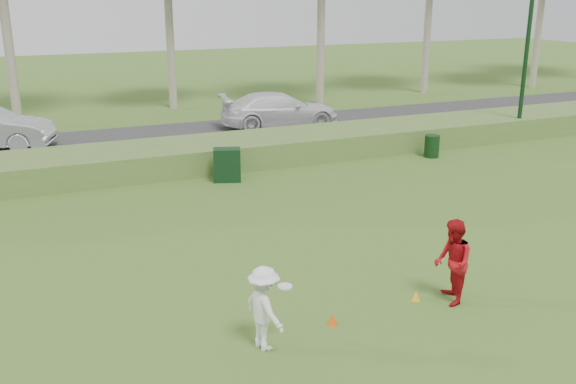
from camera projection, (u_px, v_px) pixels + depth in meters
name	position (u px, v px, depth m)	size (l,w,h in m)	color
ground	(365.00, 306.00, 13.18)	(120.00, 120.00, 0.00)	#3A6120
reed_strip	(202.00, 154.00, 23.55)	(80.00, 3.00, 0.90)	#486E2C
park_road	(170.00, 138.00, 28.05)	(80.00, 6.00, 0.06)	#2D2D2D
lamp_post	(532.00, 6.00, 26.44)	(0.70, 0.70, 8.18)	black
player_white	(264.00, 308.00, 11.40)	(0.93, 1.12, 1.58)	white
player_red	(453.00, 262.00, 13.07)	(0.87, 0.68, 1.79)	#AB0E15
cone_orange	(332.00, 319.00, 12.41)	(0.21, 0.21, 0.23)	#E4510C
cone_yellow	(416.00, 296.00, 13.38)	(0.19, 0.19, 0.21)	gold
utility_cabinet	(227.00, 165.00, 21.67)	(0.90, 0.56, 1.13)	black
trash_bin	(432.00, 146.00, 24.86)	(0.57, 0.57, 0.86)	black
car_right	(280.00, 110.00, 30.01)	(2.25, 5.53, 1.60)	silver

